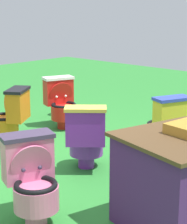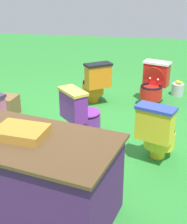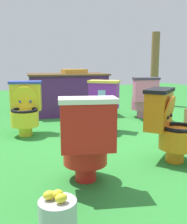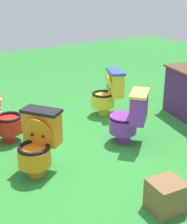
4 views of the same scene
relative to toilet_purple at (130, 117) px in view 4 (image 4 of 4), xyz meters
name	(u,v)px [view 4 (image 4 of 4)]	position (x,y,z in m)	size (l,w,h in m)	color
ground	(112,158)	(0.22, -0.45, -0.37)	(14.00, 14.00, 0.00)	#2D8433
toilet_purple	(130,117)	(0.00, 0.00, 0.00)	(0.63, 0.63, 0.73)	purple
toilet_orange	(38,142)	(0.02, -1.32, 0.00)	(0.61, 0.63, 0.73)	orange
toilet_red	(1,116)	(-0.95, -1.41, 0.00)	(0.55, 0.60, 0.73)	red
toilet_yellow	(109,92)	(-0.99, 0.36, 0.00)	(0.56, 0.61, 0.73)	yellow
small_crate	(166,196)	(1.30, -0.61, -0.22)	(0.29, 0.32, 0.31)	brown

